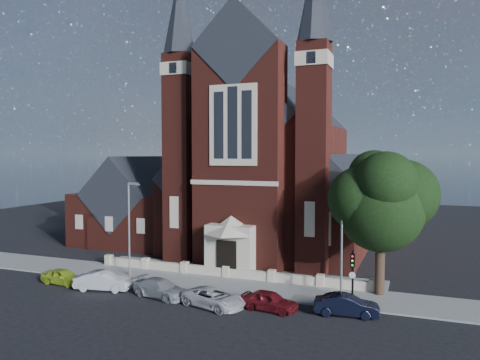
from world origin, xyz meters
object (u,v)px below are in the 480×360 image
object	(u,v)px
car_white_suv	(214,298)
car_dark_red	(269,301)
street_tree	(382,203)
street_lamp_right	(343,237)
car_lime_van	(63,276)
parish_hall	(141,208)
street_lamp_left	(130,223)
car_silver_a	(103,281)
traffic_signal	(353,271)
car_silver_b	(161,288)
church	(281,174)
car_navy	(347,305)

from	to	relation	value
car_white_suv	car_dark_red	bearing A→B (deg)	-61.80
street_tree	car_white_suv	bearing A→B (deg)	-148.02
street_lamp_right	car_lime_van	bearing A→B (deg)	-169.43
car_lime_van	parish_hall	bearing A→B (deg)	16.88
street_lamp_left	car_silver_a	size ratio (longest dim) A/B	1.85
street_lamp_left	traffic_signal	xyz separation A→B (m)	(18.91, -1.57, -2.02)
car_silver_a	car_silver_b	distance (m)	5.06
car_white_suv	traffic_signal	bearing A→B (deg)	-52.85
parish_hall	car_lime_van	distance (m)	18.88
street_lamp_left	church	bearing A→B (deg)	67.34
traffic_signal	car_silver_a	distance (m)	18.77
street_lamp_left	car_white_suv	distance (m)	11.81
street_tree	car_dark_red	bearing A→B (deg)	-139.24
street_lamp_right	car_dark_red	bearing A→B (deg)	-135.89
car_navy	street_lamp_left	bearing A→B (deg)	73.46
traffic_signal	street_lamp_left	bearing A→B (deg)	175.24
car_lime_van	car_dark_red	size ratio (longest dim) A/B	0.94
car_silver_a	car_navy	xyz separation A→B (m)	(18.36, 0.97, -0.03)
parish_hall	car_dark_red	bearing A→B (deg)	-39.60
church	street_lamp_right	size ratio (longest dim) A/B	4.31
car_silver_b	car_dark_red	distance (m)	8.30
street_tree	church	bearing A→B (deg)	126.17
church	car_lime_van	size ratio (longest dim) A/B	9.45
street_lamp_left	car_white_suv	xyz separation A→B (m)	(10.03, -4.84, -3.95)
car_white_suv	car_dark_red	distance (m)	3.82
traffic_signal	car_dark_red	size ratio (longest dim) A/B	1.02
car_silver_a	car_silver_b	world-z (taller)	car_silver_a
church	car_dark_red	distance (m)	24.93
car_lime_van	car_navy	bearing A→B (deg)	-84.79
street_tree	traffic_signal	world-z (taller)	street_tree
street_lamp_right	car_navy	distance (m)	5.15
street_lamp_right	car_lime_van	distance (m)	22.43
car_white_suv	parish_hall	bearing A→B (deg)	60.87
street_tree	traffic_signal	bearing A→B (deg)	-115.95
church	car_white_suv	xyz separation A→B (m)	(2.12, -23.78, -7.53)
street_tree	car_silver_b	bearing A→B (deg)	-158.53
church	car_silver_a	world-z (taller)	church
parish_hall	car_silver_a	size ratio (longest dim) A/B	2.80
car_silver_b	car_dark_red	bearing A→B (deg)	-76.07
parish_hall	traffic_signal	xyz separation A→B (m)	(27.00, -15.57, -1.43)
church	street_tree	size ratio (longest dim) A/B	3.26
car_dark_red	car_silver_b	bearing A→B (deg)	99.03
traffic_signal	car_navy	distance (m)	2.54
church	street_lamp_left	world-z (taller)	church
traffic_signal	street_tree	bearing A→B (deg)	64.05
car_silver_b	car_white_suv	xyz separation A→B (m)	(4.54, -0.63, -0.01)
car_lime_van	street_lamp_right	bearing A→B (deg)	-76.22
car_dark_red	church	bearing A→B (deg)	22.57
car_silver_a	car_dark_red	distance (m)	13.35
traffic_signal	car_white_suv	size ratio (longest dim) A/B	0.85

